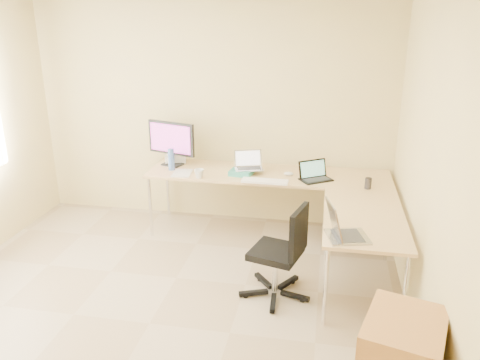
% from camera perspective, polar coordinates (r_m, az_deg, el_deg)
% --- Properties ---
extents(floor, '(4.50, 4.50, 0.00)m').
position_cam_1_polar(floor, '(4.17, -10.69, -16.39)').
color(floor, tan).
rests_on(floor, ground).
extents(wall_back, '(4.50, 0.00, 4.50)m').
position_cam_1_polar(wall_back, '(5.64, -3.39, 8.04)').
color(wall_back, '#DFCB7E').
rests_on(wall_back, ground).
extents(wall_right, '(0.00, 4.50, 4.50)m').
position_cam_1_polar(wall_right, '(3.40, 22.89, -1.35)').
color(wall_right, '#DFCB7E').
rests_on(wall_right, ground).
extents(desk_main, '(2.65, 0.70, 0.73)m').
position_cam_1_polar(desk_main, '(5.41, 3.28, -2.84)').
color(desk_main, tan).
rests_on(desk_main, ground).
extents(desk_return, '(0.70, 1.30, 0.73)m').
position_cam_1_polar(desk_return, '(4.48, 14.15, -8.42)').
color(desk_return, tan).
rests_on(desk_return, ground).
extents(monitor, '(0.63, 0.36, 0.51)m').
position_cam_1_polar(monitor, '(5.54, -8.14, 4.31)').
color(monitor, black).
rests_on(monitor, desk_main).
extents(book_stack, '(0.28, 0.35, 0.05)m').
position_cam_1_polar(book_stack, '(5.27, 0.33, 1.11)').
color(book_stack, '#2D806F').
rests_on(book_stack, desk_main).
extents(laptop_center, '(0.36, 0.31, 0.20)m').
position_cam_1_polar(laptop_center, '(5.21, 1.06, 2.33)').
color(laptop_center, silver).
rests_on(laptop_center, desk_main).
extents(laptop_black, '(0.40, 0.38, 0.20)m').
position_cam_1_polar(laptop_black, '(5.08, 9.06, 1.06)').
color(laptop_black, black).
rests_on(laptop_black, desk_main).
extents(keyboard, '(0.49, 0.14, 0.02)m').
position_cam_1_polar(keyboard, '(5.00, 2.97, -0.13)').
color(keyboard, white).
rests_on(keyboard, desk_main).
extents(mouse, '(0.11, 0.07, 0.04)m').
position_cam_1_polar(mouse, '(5.22, 5.80, 0.75)').
color(mouse, white).
rests_on(mouse, desk_main).
extents(mug, '(0.12, 0.12, 0.10)m').
position_cam_1_polar(mug, '(5.13, -4.88, 0.76)').
color(mug, silver).
rests_on(mug, desk_main).
extents(cd_stack, '(0.15, 0.15, 0.03)m').
position_cam_1_polar(cd_stack, '(5.22, -0.63, 0.82)').
color(cd_stack, silver).
rests_on(cd_stack, desk_main).
extents(water_bottle, '(0.08, 0.08, 0.25)m').
position_cam_1_polar(water_bottle, '(5.40, -8.17, 2.44)').
color(water_bottle, '#4567AB').
rests_on(water_bottle, desk_main).
extents(papers, '(0.22, 0.30, 0.01)m').
position_cam_1_polar(papers, '(5.31, -6.88, 0.83)').
color(papers, beige).
rests_on(papers, desk_main).
extents(white_box, '(0.28, 0.25, 0.09)m').
position_cam_1_polar(white_box, '(5.70, -7.69, 2.53)').
color(white_box, white).
rests_on(white_box, desk_main).
extents(desk_fan, '(0.22, 0.22, 0.25)m').
position_cam_1_polar(desk_fan, '(5.64, -7.85, 3.20)').
color(desk_fan, white).
rests_on(desk_fan, desk_main).
extents(black_cup, '(0.07, 0.07, 0.11)m').
position_cam_1_polar(black_cup, '(4.97, 14.97, -0.38)').
color(black_cup, black).
rests_on(black_cup, desk_main).
extents(laptop_return, '(0.43, 0.37, 0.24)m').
position_cam_1_polar(laptop_return, '(3.85, 12.76, -5.07)').
color(laptop_return, '#A6A7B1').
rests_on(laptop_return, desk_return).
extents(office_chair, '(0.65, 0.65, 0.88)m').
position_cam_1_polar(office_chair, '(4.22, 4.28, -7.64)').
color(office_chair, black).
rests_on(office_chair, ground).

